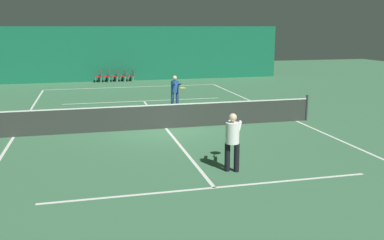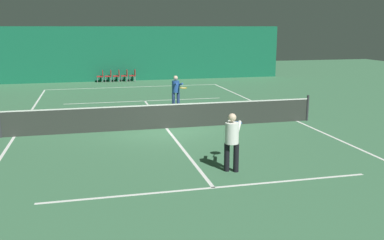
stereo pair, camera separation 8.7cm
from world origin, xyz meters
TOP-DOWN VIEW (x-y plane):
  - ground_plane at (0.00, 0.00)m, footprint 60.00×60.00m
  - backdrop_curtain at (0.00, 15.39)m, footprint 23.00×0.12m
  - court_line_baseline_far at (0.00, 11.90)m, footprint 11.00×0.10m
  - court_line_service_far at (0.00, 6.40)m, footprint 8.25×0.10m
  - court_line_service_near at (0.00, -6.40)m, footprint 8.25×0.10m
  - court_line_sideline_left at (-5.50, 0.00)m, footprint 0.10×23.80m
  - court_line_sideline_right at (5.50, 0.00)m, footprint 0.10×23.80m
  - court_line_centre at (0.00, 0.00)m, footprint 0.10×12.80m
  - tennis_net at (0.00, 0.00)m, footprint 12.00×0.10m
  - player_near at (0.83, -5.31)m, footprint 0.90×1.34m
  - player_far at (1.20, 4.00)m, footprint 0.55×1.34m
  - courtside_chair_0 at (-1.97, 14.84)m, footprint 0.44×0.44m
  - courtside_chair_1 at (-1.41, 14.84)m, footprint 0.44×0.44m
  - courtside_chair_2 at (-0.84, 14.84)m, footprint 0.44×0.44m
  - courtside_chair_3 at (-0.28, 14.84)m, footprint 0.44×0.44m
  - courtside_chair_4 at (0.29, 14.84)m, footprint 0.44×0.44m

SIDE VIEW (x-z plane):
  - ground_plane at x=0.00m, z-range 0.00..0.00m
  - court_line_baseline_far at x=0.00m, z-range 0.00..0.00m
  - court_line_service_far at x=0.00m, z-range 0.00..0.00m
  - court_line_service_near at x=0.00m, z-range 0.00..0.00m
  - court_line_sideline_left at x=-5.50m, z-range 0.00..0.00m
  - court_line_sideline_right at x=5.50m, z-range 0.00..0.00m
  - court_line_centre at x=0.00m, z-range 0.00..0.00m
  - courtside_chair_0 at x=-1.97m, z-range 0.07..0.91m
  - courtside_chair_1 at x=-1.41m, z-range 0.07..0.91m
  - courtside_chair_2 at x=-0.84m, z-range 0.07..0.91m
  - courtside_chair_3 at x=-0.28m, z-range 0.07..0.91m
  - courtside_chair_4 at x=0.29m, z-range 0.07..0.91m
  - tennis_net at x=0.00m, z-range -0.02..1.05m
  - player_far at x=1.20m, z-range 0.13..1.69m
  - player_near at x=0.83m, z-range 0.13..1.73m
  - backdrop_curtain at x=0.00m, z-range 0.00..3.86m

